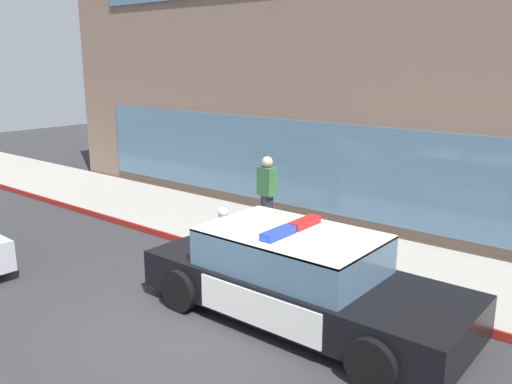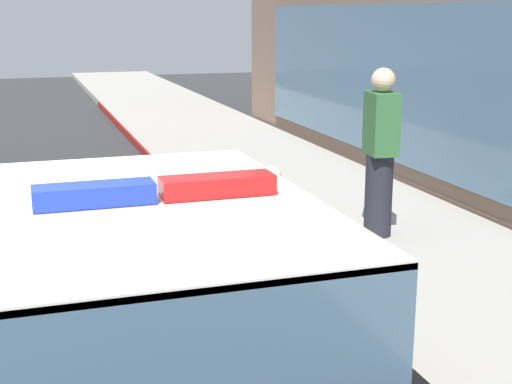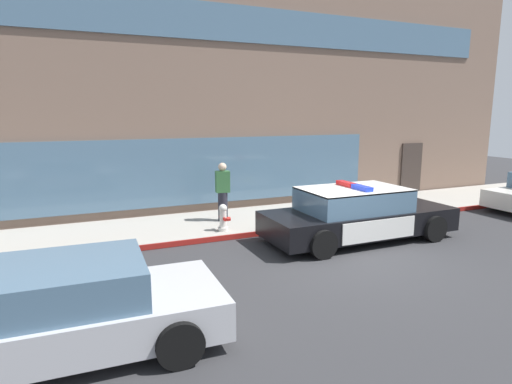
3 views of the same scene
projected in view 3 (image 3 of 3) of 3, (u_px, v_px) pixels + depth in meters
name	position (u px, v px, depth m)	size (l,w,h in m)	color
ground	(344.00, 259.00, 9.68)	(48.00, 48.00, 0.00)	#303033
sidewalk	(271.00, 218.00, 13.17)	(48.00, 2.88, 0.15)	#A39E93
curb_red_paint	(293.00, 229.00, 11.86)	(28.80, 0.04, 0.14)	maroon
storefront_building	(214.00, 92.00, 18.59)	(21.67, 10.46, 8.33)	#7A6051
police_cruiser	(357.00, 214.00, 11.07)	(5.08, 2.11, 1.49)	black
fire_hydrant	(223.00, 218.00, 11.41)	(0.34, 0.39, 0.73)	silver
car_far_lane	(55.00, 311.00, 5.75)	(4.58, 2.16, 1.29)	#B7B7BC
pedestrian_on_sidewalk	(223.00, 192.00, 12.39)	(0.43, 0.32, 1.71)	#23232D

